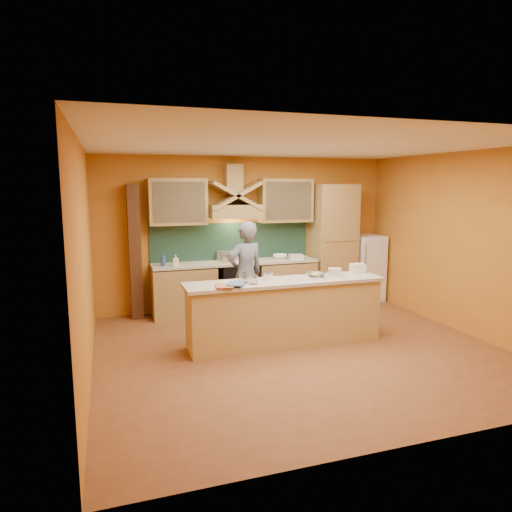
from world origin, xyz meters
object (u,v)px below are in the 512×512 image
object	(u,v)px
person	(246,274)
mixing_bowl	(316,275)
stove	(236,287)
kitchen_scale	(268,277)
fridge	(366,268)

from	to	relation	value
person	mixing_bowl	bearing A→B (deg)	115.97
stove	kitchen_scale	distance (m)	1.91
stove	fridge	size ratio (longest dim) A/B	0.69
stove	kitchen_scale	bearing A→B (deg)	-91.11
fridge	stove	bearing A→B (deg)	180.00
stove	fridge	bearing A→B (deg)	0.00
kitchen_scale	mixing_bowl	world-z (taller)	kitchen_scale
person	kitchen_scale	world-z (taller)	person
mixing_bowl	fridge	bearing A→B (deg)	42.79
kitchen_scale	mixing_bowl	bearing A→B (deg)	4.04
stove	fridge	xyz separation A→B (m)	(2.70, 0.00, 0.20)
stove	person	world-z (taller)	person
stove	mixing_bowl	xyz separation A→B (m)	(0.70, -1.85, 0.53)
stove	person	bearing A→B (deg)	-95.69
kitchen_scale	mixing_bowl	distance (m)	0.74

